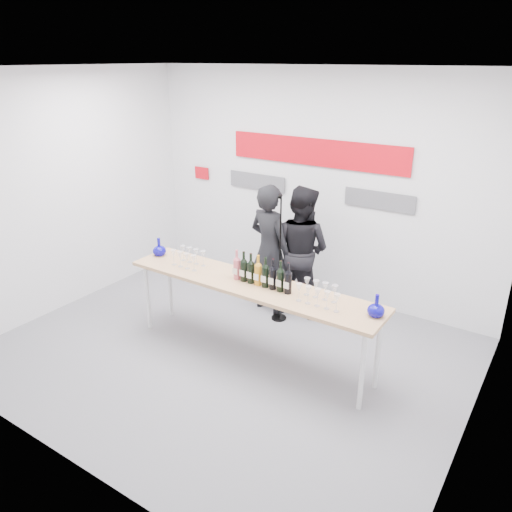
# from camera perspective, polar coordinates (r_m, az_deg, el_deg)

# --- Properties ---
(ground) EXTENTS (5.00, 5.00, 0.00)m
(ground) POSITION_cam_1_polar(r_m,az_deg,el_deg) (5.70, -3.29, -11.01)
(ground) COLOR slate
(ground) RESTS_ON ground
(back_wall) EXTENTS (5.00, 0.04, 3.00)m
(back_wall) POSITION_cam_1_polar(r_m,az_deg,el_deg) (6.69, 6.76, 7.94)
(back_wall) COLOR silver
(back_wall) RESTS_ON ground
(signage) EXTENTS (3.38, 0.02, 0.79)m
(signage) POSITION_cam_1_polar(r_m,az_deg,el_deg) (6.62, 6.32, 10.53)
(signage) COLOR red
(signage) RESTS_ON back_wall
(tasting_table) EXTENTS (2.93, 0.60, 0.88)m
(tasting_table) POSITION_cam_1_polar(r_m,az_deg,el_deg) (5.27, -0.60, -3.75)
(tasting_table) COLOR tan
(tasting_table) RESTS_ON ground
(wine_bottles) EXTENTS (0.71, 0.08, 0.33)m
(wine_bottles) POSITION_cam_1_polar(r_m,az_deg,el_deg) (5.12, 0.66, -1.74)
(wine_bottles) COLOR #CC5966
(wine_bottles) RESTS_ON tasting_table
(decanter_left) EXTENTS (0.16, 0.16, 0.21)m
(decanter_left) POSITION_cam_1_polar(r_m,az_deg,el_deg) (6.05, -11.01, 1.05)
(decanter_left) COLOR #0C078B
(decanter_left) RESTS_ON tasting_table
(decanter_right) EXTENTS (0.16, 0.16, 0.21)m
(decanter_right) POSITION_cam_1_polar(r_m,az_deg,el_deg) (4.69, 13.60, -5.51)
(decanter_right) COLOR #0C078B
(decanter_right) RESTS_ON tasting_table
(glasses_left) EXTENTS (0.37, 0.23, 0.18)m
(glasses_left) POSITION_cam_1_polar(r_m,az_deg,el_deg) (5.70, -7.74, -0.21)
(glasses_left) COLOR silver
(glasses_left) RESTS_ON tasting_table
(glasses_right) EXTENTS (0.46, 0.23, 0.18)m
(glasses_right) POSITION_cam_1_polar(r_m,az_deg,el_deg) (4.84, 7.19, -4.34)
(glasses_right) COLOR silver
(glasses_right) RESTS_ON tasting_table
(presenter_left) EXTENTS (0.68, 0.51, 1.67)m
(presenter_left) POSITION_cam_1_polar(r_m,az_deg,el_deg) (6.26, 1.57, 0.74)
(presenter_left) COLOR black
(presenter_left) RESTS_ON ground
(presenter_right) EXTENTS (0.83, 0.66, 1.65)m
(presenter_right) POSITION_cam_1_polar(r_m,az_deg,el_deg) (6.30, 5.08, 0.69)
(presenter_right) COLOR black
(presenter_right) RESTS_ON ground
(mic_stand) EXTENTS (0.19, 0.19, 1.63)m
(mic_stand) POSITION_cam_1_polar(r_m,az_deg,el_deg) (6.15, 2.69, -3.12)
(mic_stand) COLOR black
(mic_stand) RESTS_ON ground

